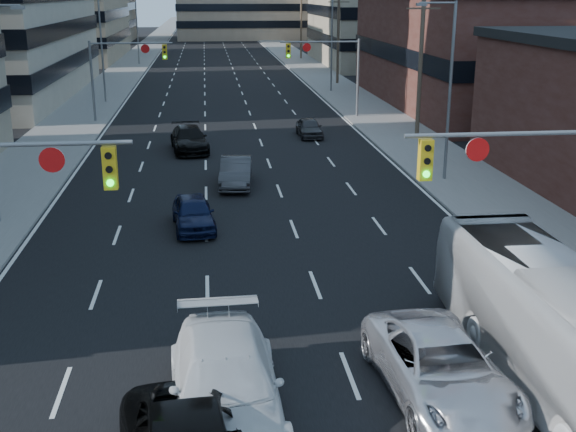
# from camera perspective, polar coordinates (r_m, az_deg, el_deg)

# --- Properties ---
(road_surface) EXTENTS (18.00, 300.00, 0.02)m
(road_surface) POSITION_cam_1_polar(r_m,az_deg,el_deg) (140.47, -5.89, 13.38)
(road_surface) COLOR black
(road_surface) RESTS_ON ground
(sidewalk_left) EXTENTS (5.00, 300.00, 0.15)m
(sidewalk_left) POSITION_cam_1_polar(r_m,az_deg,el_deg) (140.81, -10.70, 13.21)
(sidewalk_left) COLOR slate
(sidewalk_left) RESTS_ON ground
(sidewalk_right) EXTENTS (5.00, 300.00, 0.15)m
(sidewalk_right) POSITION_cam_1_polar(r_m,az_deg,el_deg) (141.07, -1.09, 13.51)
(sidewalk_right) COLOR slate
(sidewalk_right) RESTS_ON ground
(office_left_far) EXTENTS (20.00, 30.00, 16.00)m
(office_left_far) POSITION_cam_1_polar(r_m,az_deg,el_deg) (112.41, -18.61, 15.73)
(office_left_far) COLOR gray
(office_left_far) RESTS_ON ground
(storefront_right_mid) EXTENTS (20.00, 30.00, 9.00)m
(storefront_right_mid) POSITION_cam_1_polar(r_m,az_deg,el_deg) (65.56, 17.01, 12.28)
(storefront_right_mid) COLOR #472119
(storefront_right_mid) RESTS_ON ground
(office_right_far) EXTENTS (22.00, 28.00, 14.00)m
(office_right_far) POSITION_cam_1_polar(r_m,az_deg,el_deg) (101.72, 9.11, 15.74)
(office_right_far) COLOR gray
(office_right_far) RESTS_ON ground
(bg_block_right) EXTENTS (22.00, 22.00, 12.00)m
(bg_block_right) POSITION_cam_1_polar(r_m,az_deg,el_deg) (144.16, 7.36, 15.81)
(bg_block_right) COLOR gray
(bg_block_right) RESTS_ON ground
(signal_near_right) EXTENTS (6.59, 0.33, 6.00)m
(signal_near_right) POSITION_cam_1_polar(r_m,az_deg,el_deg) (20.91, 19.51, 2.23)
(signal_near_right) COLOR slate
(signal_near_right) RESTS_ON ground
(signal_far_left) EXTENTS (6.09, 0.33, 6.00)m
(signal_far_left) POSITION_cam_1_polar(r_m,az_deg,el_deg) (55.72, -12.91, 11.62)
(signal_far_left) COLOR slate
(signal_far_left) RESTS_ON ground
(signal_far_right) EXTENTS (6.09, 0.33, 6.00)m
(signal_far_right) POSITION_cam_1_polar(r_m,az_deg,el_deg) (56.16, 3.22, 12.06)
(signal_far_right) COLOR slate
(signal_far_right) RESTS_ON ground
(utility_pole_block) EXTENTS (2.20, 0.28, 11.00)m
(utility_pole_block) POSITION_cam_1_polar(r_m,az_deg,el_deg) (48.31, 10.48, 12.72)
(utility_pole_block) COLOR #4C3D2D
(utility_pole_block) RESTS_ON ground
(utility_pole_midblock) EXTENTS (2.20, 0.28, 11.00)m
(utility_pole_midblock) POSITION_cam_1_polar(r_m,az_deg,el_deg) (77.48, 4.00, 14.58)
(utility_pole_midblock) COLOR #4C3D2D
(utility_pole_midblock) RESTS_ON ground
(utility_pole_distant) EXTENTS (2.20, 0.28, 11.00)m
(utility_pole_distant) POSITION_cam_1_polar(r_m,az_deg,el_deg) (107.11, 1.05, 15.36)
(utility_pole_distant) COLOR #4C3D2D
(utility_pole_distant) RESTS_ON ground
(streetlight_left_mid) EXTENTS (2.03, 0.22, 9.00)m
(streetlight_left_mid) POSITION_cam_1_polar(r_m,az_deg,el_deg) (65.88, -14.38, 12.99)
(streetlight_left_mid) COLOR slate
(streetlight_left_mid) RESTS_ON ground
(streetlight_left_far) EXTENTS (2.03, 0.22, 9.00)m
(streetlight_left_far) POSITION_cam_1_polar(r_m,az_deg,el_deg) (100.63, -11.75, 14.48)
(streetlight_left_far) COLOR slate
(streetlight_left_far) RESTS_ON ground
(streetlight_right_near) EXTENTS (2.03, 0.22, 9.00)m
(streetlight_right_near) POSITION_cam_1_polar(r_m,az_deg,el_deg) (37.38, 12.48, 10.21)
(streetlight_right_near) COLOR slate
(streetlight_right_near) RESTS_ON ground
(streetlight_right_far) EXTENTS (2.03, 0.22, 9.00)m
(streetlight_right_far) POSITION_cam_1_polar(r_m,az_deg,el_deg) (71.29, 3.35, 13.77)
(streetlight_right_far) COLOR slate
(streetlight_right_far) RESTS_ON ground
(white_van) EXTENTS (2.73, 6.25, 1.79)m
(white_van) POSITION_cam_1_polar(r_m,az_deg,el_deg) (16.84, -4.95, -13.13)
(white_van) COLOR silver
(white_van) RESTS_ON ground
(silver_suv) EXTENTS (2.98, 5.83, 1.57)m
(silver_suv) POSITION_cam_1_polar(r_m,az_deg,el_deg) (18.06, 11.97, -11.62)
(silver_suv) COLOR silver
(silver_suv) RESTS_ON ground
(transit_bus) EXTENTS (2.68, 11.29, 3.14)m
(transit_bus) POSITION_cam_1_polar(r_m,az_deg,el_deg) (18.82, 20.74, -8.51)
(transit_bus) COLOR beige
(transit_bus) RESTS_ON ground
(sedan_blue) EXTENTS (2.01, 4.17, 1.37)m
(sedan_blue) POSITION_cam_1_polar(r_m,az_deg,el_deg) (29.99, -7.49, 0.25)
(sedan_blue) COLOR black
(sedan_blue) RESTS_ON ground
(sedan_grey_center) EXTENTS (1.90, 4.49, 1.44)m
(sedan_grey_center) POSITION_cam_1_polar(r_m,az_deg,el_deg) (36.48, -4.13, 3.48)
(sedan_grey_center) COLOR #37373A
(sedan_grey_center) RESTS_ON ground
(sedan_black_far) EXTENTS (2.65, 5.34, 1.49)m
(sedan_black_far) POSITION_cam_1_polar(r_m,az_deg,el_deg) (44.96, -7.81, 6.03)
(sedan_black_far) COLOR black
(sedan_black_far) RESTS_ON ground
(sedan_grey_right) EXTENTS (1.57, 3.77, 1.28)m
(sedan_grey_right) POSITION_cam_1_polar(r_m,az_deg,el_deg) (49.07, 1.69, 7.00)
(sedan_grey_right) COLOR #303033
(sedan_grey_right) RESTS_ON ground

